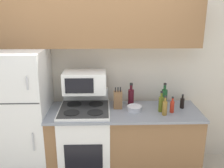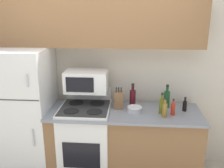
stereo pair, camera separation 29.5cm
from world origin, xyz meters
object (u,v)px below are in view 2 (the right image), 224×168
at_px(bottle_soy_sauce, 185,105).
at_px(bottle_vinegar, 165,110).
at_px(knife_block, 119,100).
at_px(bottle_hot_sauce, 173,109).
at_px(bowl, 135,109).
at_px(bottle_wine_green, 167,99).
at_px(bottle_wine_red, 133,97).
at_px(stove, 86,140).
at_px(refrigerator, 27,112).
at_px(bottle_olive_oil, 162,105).
at_px(microwave, 86,81).

height_order(bottle_soy_sauce, bottle_vinegar, bottle_vinegar).
height_order(knife_block, bottle_hot_sauce, knife_block).
relative_size(bowl, bottle_wine_green, 0.61).
xyz_separation_m(bottle_wine_red, bottle_wine_green, (0.43, -0.02, 0.00)).
bearing_deg(stove, refrigerator, 176.77).
relative_size(knife_block, bowl, 1.54).
relative_size(knife_block, bottle_hot_sauce, 1.40).
relative_size(refrigerator, bottle_vinegar, 6.89).
xyz_separation_m(refrigerator, bowl, (1.38, -0.06, 0.11)).
distance_m(bottle_soy_sauce, bottle_vinegar, 0.34).
bearing_deg(bowl, bottle_olive_oil, -4.25).
xyz_separation_m(stove, bottle_vinegar, (0.96, -0.15, 0.51)).
xyz_separation_m(refrigerator, knife_block, (1.18, 0.03, 0.19)).
distance_m(refrigerator, bottle_olive_oil, 1.71).
relative_size(bottle_soy_sauce, bottle_vinegar, 0.75).
xyz_separation_m(bottle_wine_red, bottle_olive_oil, (0.35, -0.21, -0.02)).
relative_size(bottle_wine_green, bottle_soy_sauce, 1.67).
relative_size(bottle_wine_green, bottle_vinegar, 1.25).
bearing_deg(refrigerator, microwave, 7.00).
bearing_deg(knife_block, bottle_olive_oil, -12.60).
relative_size(knife_block, bottle_vinegar, 1.17).
height_order(refrigerator, bottle_wine_green, refrigerator).
bearing_deg(bottle_soy_sauce, knife_block, 178.86).
bearing_deg(bottle_vinegar, microwave, 163.37).
height_order(refrigerator, bottle_olive_oil, refrigerator).
distance_m(bowl, bottle_wine_green, 0.45).
distance_m(bottle_wine_green, bottle_olive_oil, 0.21).
xyz_separation_m(knife_block, bowl, (0.20, -0.09, -0.08)).
xyz_separation_m(stove, bottle_soy_sauce, (1.23, 0.06, 0.49)).
bearing_deg(bottle_olive_oil, stove, 177.60).
relative_size(stove, bottle_wine_red, 3.66).
relative_size(bottle_hot_sauce, bottle_soy_sauce, 1.11).
bearing_deg(refrigerator, bottle_hot_sauce, -3.64).
xyz_separation_m(bowl, bottle_soy_sauce, (0.61, 0.08, 0.04)).
relative_size(bottle_hot_sauce, bottle_vinegar, 0.83).
height_order(refrigerator, bottle_wine_red, refrigerator).
distance_m(stove, knife_block, 0.68).
xyz_separation_m(refrigerator, bottle_vinegar, (1.72, -0.19, 0.17)).
bearing_deg(bowl, bottle_vinegar, -20.96).
relative_size(bottle_wine_red, bottle_soy_sauce, 1.67).
relative_size(stove, bottle_vinegar, 4.58).
bearing_deg(bottle_vinegar, bottle_wine_red, 139.14).
bearing_deg(bottle_vinegar, knife_block, 157.59).
height_order(bottle_wine_green, bottle_vinegar, bottle_wine_green).
distance_m(bowl, bottle_wine_red, 0.21).
relative_size(bowl, bottle_hot_sauce, 0.91).
height_order(stove, bottle_soy_sauce, stove).
bearing_deg(knife_block, bowl, -24.81).
height_order(knife_block, bottle_wine_red, bottle_wine_red).
height_order(bowl, bottle_wine_green, bottle_wine_green).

